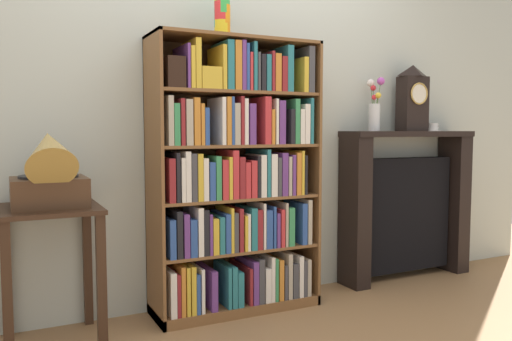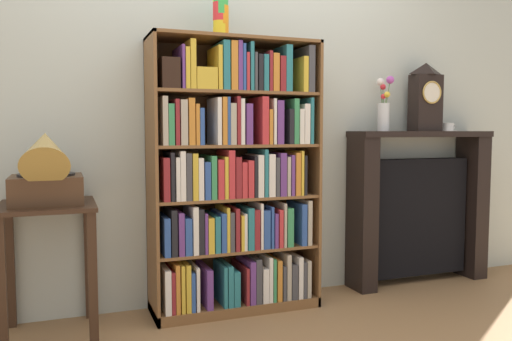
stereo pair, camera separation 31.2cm
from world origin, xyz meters
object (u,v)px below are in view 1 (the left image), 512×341
Objects in this scene: bookshelf at (235,183)px; fireplace_mantel at (405,206)px; flower_vase at (375,109)px; cup_stack at (222,11)px; side_table_left at (51,244)px; mantel_clock at (413,98)px; teacup_with_saucer at (432,128)px; gramophone at (49,173)px.

fireplace_mantel is at bearing 3.51° from bookshelf.
cup_stack is at bearing -176.65° from flower_vase.
bookshelf is 5.49× the size of cup_stack.
side_table_left is 1.91× the size of flower_vase.
bookshelf is 1.53m from mantel_clock.
mantel_clock is (0.03, -0.02, 0.78)m from fireplace_mantel.
side_table_left is 2.73m from teacup_with_saucer.
flower_vase is (1.17, 0.07, -0.53)m from cup_stack.
bookshelf is 1.06m from side_table_left.
side_table_left is 2.44m from fireplace_mantel.
gramophone is (0.00, -0.05, 0.36)m from side_table_left.
bookshelf is 1.66m from teacup_with_saucer.
gramophone is at bearing -173.22° from cup_stack.
bookshelf reaches higher than flower_vase.
bookshelf is 4.37× the size of flower_vase.
fireplace_mantel is 2.28× the size of mantel_clock.
flower_vase is (-0.31, -0.02, 0.70)m from fireplace_mantel.
mantel_clock is (1.50, 0.06, -0.45)m from cup_stack.
side_table_left is at bearing -176.15° from cup_stack.
cup_stack is 1.57m from mantel_clock.
flower_vase is 0.55m from teacup_with_saucer.
cup_stack is (-0.08, 0.00, 0.99)m from bookshelf.
bookshelf is at bearing -177.47° from mantel_clock.
mantel_clock reaches higher than gramophone.
bookshelf is 3.42× the size of mantel_clock.
mantel_clock is 1.28× the size of flower_vase.
cup_stack reaches higher than teacup_with_saucer.
bookshelf is at bearing 3.52° from side_table_left.
cup_stack is at bearing -177.64° from mantel_clock.
gramophone is (-1.03, -0.11, 0.11)m from bookshelf.
cup_stack is 1.83m from teacup_with_saucer.
flower_vase is at bearing 3.63° from bookshelf.
gramophone is at bearing -175.91° from mantel_clock.
cup_stack is 0.42× the size of side_table_left.
gramophone reaches higher than fireplace_mantel.
fireplace_mantel is 0.77m from flower_vase.
teacup_with_saucer is (0.23, -0.02, 0.57)m from fireplace_mantel.
bookshelf is 1.42m from fireplace_mantel.
flower_vase reaches higher than gramophone.
side_table_left is 2.24m from flower_vase.
mantel_clock reaches higher than side_table_left.
gramophone is at bearing -175.33° from fireplace_mantel.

